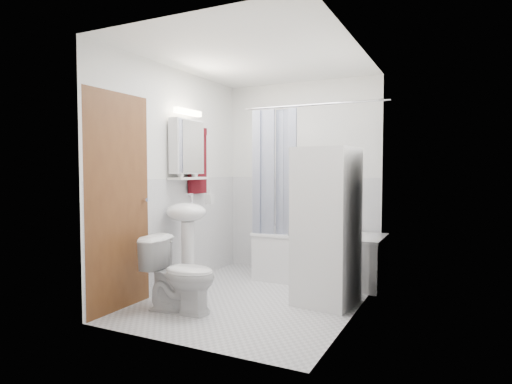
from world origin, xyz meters
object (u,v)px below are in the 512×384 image
at_px(sink, 187,226).
at_px(washer_dryer, 326,226).
at_px(toilet, 180,275).
at_px(bathtub, 319,255).

bearing_deg(sink, washer_dryer, 10.66).
bearing_deg(toilet, sink, 24.85).
height_order(bathtub, sink, sink).
relative_size(bathtub, toilet, 2.13).
xyz_separation_m(sink, toilet, (0.30, -0.54, -0.37)).
height_order(bathtub, toilet, toilet).
xyz_separation_m(sink, washer_dryer, (1.43, 0.27, 0.05)).
distance_m(sink, washer_dryer, 1.46).
bearing_deg(washer_dryer, toilet, -138.23).
xyz_separation_m(bathtub, toilet, (-0.82, -1.59, 0.03)).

